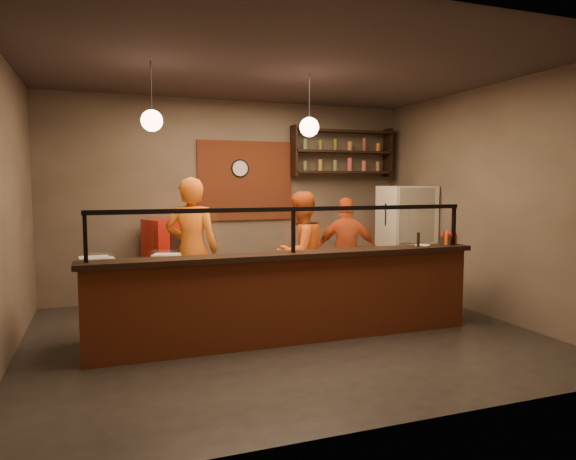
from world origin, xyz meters
name	(u,v)px	position (x,y,z in m)	size (l,w,h in m)	color
floor	(284,335)	(0.00, 0.00, 0.00)	(6.00, 6.00, 0.00)	black
ceiling	(284,68)	(0.00, 0.00, 3.20)	(6.00, 6.00, 0.00)	#382E2B
wall_back	(234,199)	(0.00, 2.50, 1.60)	(6.00, 6.00, 0.00)	#6C5F4F
wall_left	(1,209)	(-3.00, 0.00, 1.60)	(5.00, 5.00, 0.00)	#6C5F4F
wall_right	(487,202)	(3.00, 0.00, 1.60)	(5.00, 5.00, 0.00)	#6C5F4F
wall_front	(398,217)	(0.00, -2.50, 1.60)	(6.00, 6.00, 0.00)	#6C5F4F
brick_patch	(246,181)	(0.20, 2.47, 1.90)	(1.60, 0.04, 1.30)	#994021
service_counter	(293,300)	(0.00, -0.30, 0.50)	(4.60, 0.25, 1.00)	#994021
counter_ledge	(293,255)	(0.00, -0.30, 1.03)	(4.70, 0.37, 0.06)	black
worktop_cabinet	(279,298)	(0.00, 0.20, 0.42)	(4.60, 0.75, 0.85)	gray
worktop	(279,262)	(0.00, 0.20, 0.88)	(4.60, 0.75, 0.05)	silver
sneeze_guard	(293,226)	(0.00, -0.30, 1.37)	(4.50, 0.05, 0.52)	white
wall_shelving	(343,152)	(1.90, 2.32, 2.40)	(1.84, 0.28, 0.85)	black
wall_clock	(240,168)	(0.10, 2.46, 2.10)	(0.30, 0.30, 0.04)	black
pendant_left	(152,120)	(-1.50, 0.20, 2.55)	(0.24, 0.24, 0.77)	black
pendant_right	(309,127)	(0.40, 0.20, 2.55)	(0.24, 0.24, 0.77)	black
cook_left	(192,250)	(-0.94, 1.03, 0.97)	(0.71, 0.46, 1.94)	#CB5B13
cook_mid	(300,253)	(0.56, 0.91, 0.87)	(0.85, 0.66, 1.74)	#C44B12
cook_right	(347,252)	(1.42, 1.16, 0.82)	(0.96, 0.40, 1.64)	#D34613
fridge	(406,242)	(2.60, 1.38, 0.91)	(0.76, 0.70, 1.81)	beige
red_cooler	(167,262)	(-1.15, 2.15, 0.66)	(0.56, 0.52, 1.31)	red
pizza_dough	(336,256)	(0.82, 0.28, 0.91)	(0.47, 0.47, 0.01)	white
prep_tub_a	(166,260)	(-1.38, 0.17, 0.97)	(0.29, 0.23, 0.15)	white
prep_tub_b	(94,264)	(-2.15, 0.16, 0.98)	(0.31, 0.25, 0.15)	white
prep_tub_c	(101,265)	(-2.08, 0.11, 0.97)	(0.28, 0.22, 0.14)	silver
rolling_pin	(218,262)	(-0.79, 0.14, 0.93)	(0.06, 0.06, 0.36)	yellow
condiment_caddy	(449,240)	(2.20, -0.24, 1.11)	(0.18, 0.14, 0.10)	black
pepper_mill	(418,239)	(1.68, -0.32, 1.15)	(0.04, 0.04, 0.18)	black
small_plate	(423,245)	(1.78, -0.26, 1.07)	(0.18, 0.18, 0.01)	white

